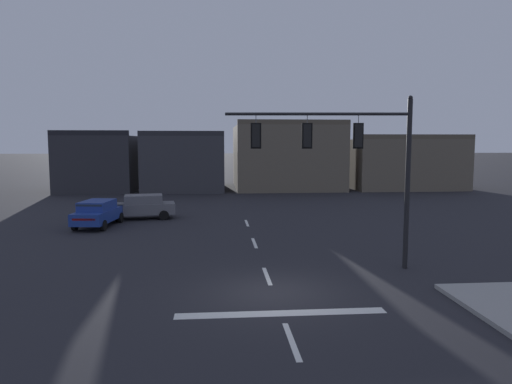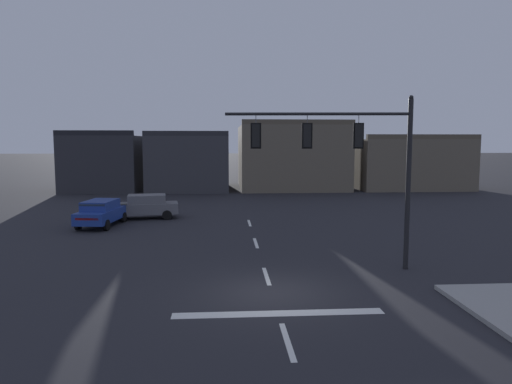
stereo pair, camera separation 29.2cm
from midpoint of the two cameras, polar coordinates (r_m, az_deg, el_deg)
ground_plane at (r=16.60m, az=2.42°, el=-12.01°), size 400.00×400.00×0.00m
stop_bar_paint at (r=14.73m, az=3.31°, el=-14.40°), size 6.40×0.50×0.01m
lane_centreline at (r=18.50m, az=1.73°, el=-10.09°), size 0.16×26.40×0.01m
signal_mast_near_side at (r=19.27m, az=11.66°, el=4.76°), size 7.40×0.83×6.98m
car_lot_nearside at (r=30.44m, az=-17.88°, el=-2.34°), size 2.38×4.62×1.61m
car_lot_middle at (r=32.70m, az=-12.95°, el=-1.64°), size 4.62×2.39×1.61m
building_row at (r=52.48m, az=1.84°, el=3.80°), size 42.80×12.25×7.38m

